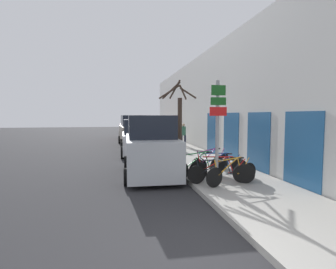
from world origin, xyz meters
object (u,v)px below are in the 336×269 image
at_px(bicycle_2, 221,171).
at_px(parked_car_3, 129,128).
at_px(bicycle_5, 211,162).
at_px(bicycle_3, 200,167).
at_px(street_tree, 179,123).
at_px(bicycle_0, 232,173).
at_px(parked_car_2, 133,132).
at_px(bicycle_1, 219,173).
at_px(parked_car_1, 137,139).
at_px(pedestrian_near, 174,134).
at_px(bicycle_4, 219,165).
at_px(pedestrian_far, 183,133).
at_px(signpost, 217,128).
at_px(parked_car_0, 151,148).

height_order(bicycle_2, parked_car_3, parked_car_3).
bearing_deg(bicycle_5, bicycle_3, 108.07).
bearing_deg(street_tree, bicycle_2, -78.86).
relative_size(bicycle_2, street_tree, 0.52).
relative_size(bicycle_5, street_tree, 0.54).
distance_m(bicycle_0, parked_car_2, 13.52).
xyz_separation_m(bicycle_1, bicycle_2, (0.14, 0.18, 0.02)).
distance_m(bicycle_1, parked_car_1, 8.13).
xyz_separation_m(parked_car_3, pedestrian_near, (2.59, -9.58, 0.06)).
distance_m(bicycle_4, pedestrian_far, 9.16).
height_order(parked_car_2, pedestrian_far, parked_car_2).
bearing_deg(bicycle_1, pedestrian_near, 2.23).
relative_size(parked_car_1, street_tree, 1.11).
height_order(signpost, bicycle_0, signpost).
xyz_separation_m(bicycle_5, street_tree, (-0.90, 1.76, 1.51)).
bearing_deg(bicycle_5, pedestrian_near, -34.30).
distance_m(parked_car_0, parked_car_3, 16.65).
bearing_deg(parked_car_1, bicycle_2, -72.35).
bearing_deg(signpost, bicycle_3, 103.98).
distance_m(bicycle_2, parked_car_1, 7.99).
xyz_separation_m(bicycle_4, parked_car_0, (-2.51, 0.92, 0.57)).
relative_size(bicycle_4, parked_car_2, 0.44).
height_order(bicycle_4, parked_car_1, parked_car_1).
relative_size(bicycle_0, parked_car_0, 0.47).
relative_size(bicycle_3, parked_car_0, 0.51).
height_order(bicycle_2, bicycle_4, bicycle_2).
height_order(signpost, bicycle_4, signpost).
height_order(parked_car_0, pedestrian_far, parked_car_0).
height_order(signpost, bicycle_1, signpost).
height_order(bicycle_3, bicycle_5, bicycle_3).
bearing_deg(parked_car_2, signpost, -84.62).
bearing_deg(street_tree, parked_car_0, -138.07).
distance_m(bicycle_1, parked_car_2, 13.27).
height_order(bicycle_4, bicycle_5, bicycle_5).
bearing_deg(bicycle_3, street_tree, -18.25).
bearing_deg(bicycle_0, parked_car_2, -9.23).
height_order(bicycle_2, pedestrian_near, pedestrian_near).
relative_size(parked_car_2, parked_car_3, 1.05).
height_order(bicycle_4, parked_car_3, parked_car_3).
distance_m(parked_car_1, pedestrian_near, 3.00).
height_order(bicycle_1, parked_car_0, parked_car_0).
xyz_separation_m(bicycle_0, parked_car_1, (-2.48, 8.03, 0.45)).
bearing_deg(parked_car_2, pedestrian_near, -58.56).
distance_m(signpost, pedestrian_far, 10.79).
xyz_separation_m(bicycle_3, parked_car_0, (-1.56, 1.46, 0.53)).
bearing_deg(parked_car_1, pedestrian_near, 29.28).
bearing_deg(pedestrian_far, bicycle_3, 66.44).
relative_size(bicycle_0, parked_car_2, 0.45).
distance_m(parked_car_0, parked_car_1, 5.66).
bearing_deg(bicycle_2, bicycle_0, -119.94).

